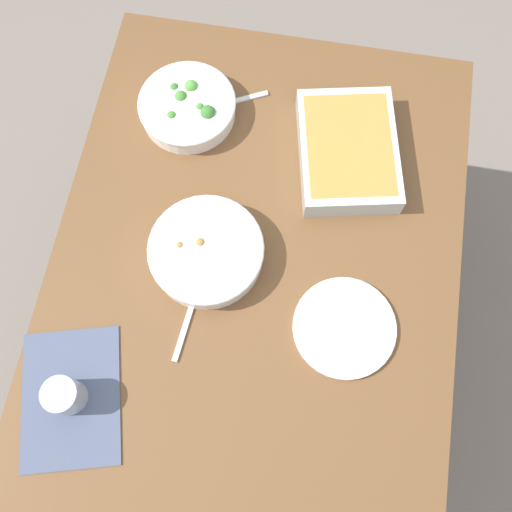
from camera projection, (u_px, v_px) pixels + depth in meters
ground_plane at (256, 325)px, 1.97m from camera, size 6.00×6.00×0.00m
dining_table at (256, 268)px, 1.36m from camera, size 1.20×0.90×0.74m
placemat at (71, 398)px, 1.17m from camera, size 0.32×0.27×0.00m
stew_bowl at (206, 252)px, 1.24m from camera, size 0.25×0.25×0.06m
broccoli_bowl at (188, 107)px, 1.36m from camera, size 0.23×0.23×0.07m
baking_dish at (348, 150)px, 1.32m from camera, size 0.34×0.28×0.06m
drink_cup at (65, 396)px, 1.14m from camera, size 0.07×0.07×0.08m
side_plate at (344, 328)px, 1.22m from camera, size 0.22×0.22×0.01m
spoon_by_stew at (190, 310)px, 1.23m from camera, size 0.18×0.04×0.01m
spoon_by_broccoli at (223, 104)px, 1.39m from camera, size 0.09×0.17×0.01m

